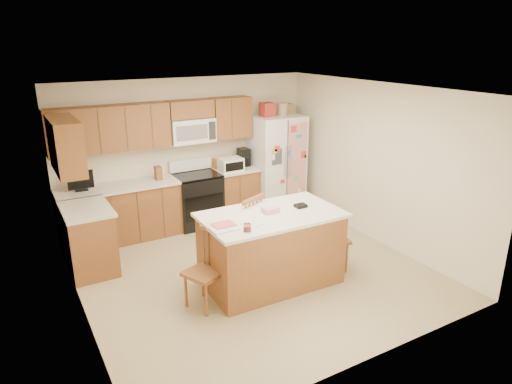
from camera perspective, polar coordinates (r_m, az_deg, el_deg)
ground at (r=6.55m, az=-0.54°, el=-9.69°), size 4.50×4.50×0.00m
room_shell at (r=6.00m, az=-0.58°, el=2.51°), size 4.60×4.60×2.52m
cabinetry at (r=7.40m, az=-14.11°, el=0.82°), size 3.36×1.56×2.15m
stove at (r=7.96m, az=-7.39°, el=-0.83°), size 0.76×0.65×1.13m
refrigerator at (r=8.47m, az=2.51°, el=3.67°), size 0.90×0.79×2.04m
island at (r=6.03m, az=1.89°, el=-7.05°), size 1.82×1.08×1.08m
windsor_chair_left at (r=5.58m, az=-6.36°, el=-9.85°), size 0.53×0.54×0.97m
windsor_chair_back at (r=6.41m, az=-1.48°, el=-5.23°), size 0.61×0.60×1.09m
windsor_chair_right at (r=6.48m, az=9.32°, el=-5.73°), size 0.50×0.51×0.98m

